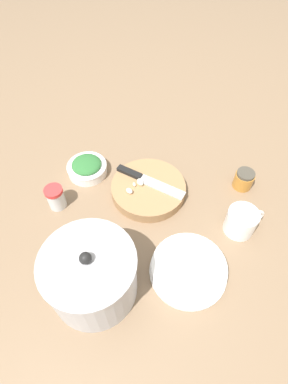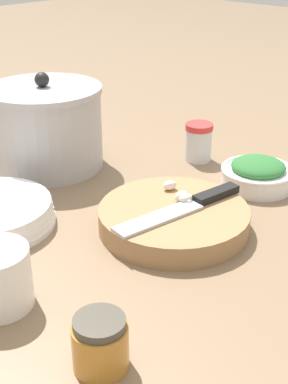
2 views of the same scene
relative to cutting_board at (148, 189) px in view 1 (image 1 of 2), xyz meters
name	(u,v)px [view 1 (image 1 of 2)]	position (x,y,z in m)	size (l,w,h in m)	color
ground_plane	(141,208)	(0.00, 0.07, -0.02)	(5.00, 5.00, 0.00)	#7F664C
cutting_board	(148,189)	(0.00, 0.00, 0.00)	(0.24, 0.24, 0.04)	#9E754C
chef_knife	(146,180)	(0.01, -0.02, 0.02)	(0.24, 0.06, 0.01)	black
garlic_cloves	(137,185)	(0.03, 0.02, 0.03)	(0.05, 0.07, 0.02)	silver
herb_bowl	(87,167)	(0.22, -0.01, 0.01)	(0.14, 0.14, 0.05)	white
spice_jar	(56,197)	(0.25, 0.15, 0.02)	(0.06, 0.06, 0.08)	silver
coffee_mug	(241,221)	(-0.30, 0.03, 0.02)	(0.11, 0.10, 0.08)	white
plate_stack	(188,269)	(-0.20, 0.22, 0.00)	(0.21, 0.21, 0.04)	white
honey_jar	(244,179)	(-0.28, -0.14, 0.01)	(0.06, 0.06, 0.06)	#BC7A2D
stock_pot	(91,276)	(0.02, 0.35, 0.06)	(0.22, 0.22, 0.19)	#B2B2B7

